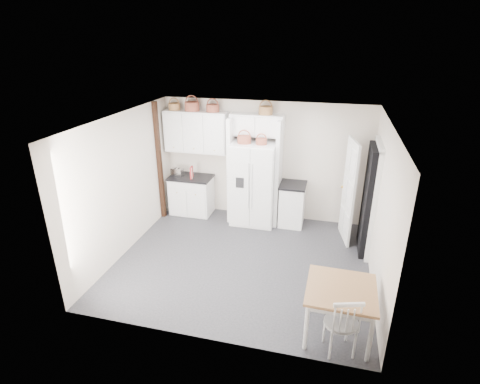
# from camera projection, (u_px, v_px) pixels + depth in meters

# --- Properties ---
(floor) EXTENTS (4.50, 4.50, 0.00)m
(floor) POSITION_uv_depth(u_px,v_px,m) (243.00, 260.00, 6.91)
(floor) COLOR #25252D
(floor) RESTS_ON ground
(ceiling) EXTENTS (4.50, 4.50, 0.00)m
(ceiling) POSITION_uv_depth(u_px,v_px,m) (243.00, 120.00, 5.90)
(ceiling) COLOR white
(ceiling) RESTS_ON wall_back
(wall_back) EXTENTS (4.50, 0.00, 4.50)m
(wall_back) POSITION_uv_depth(u_px,v_px,m) (265.00, 161.00, 8.19)
(wall_back) COLOR beige
(wall_back) RESTS_ON floor
(wall_left) EXTENTS (0.00, 4.00, 4.00)m
(wall_left) POSITION_uv_depth(u_px,v_px,m) (125.00, 184.00, 6.91)
(wall_left) COLOR beige
(wall_left) RESTS_ON floor
(wall_right) EXTENTS (0.00, 4.00, 4.00)m
(wall_right) POSITION_uv_depth(u_px,v_px,m) (381.00, 210.00, 5.90)
(wall_right) COLOR beige
(wall_right) RESTS_ON floor
(refrigerator) EXTENTS (0.93, 0.75, 1.80)m
(refrigerator) POSITION_uv_depth(u_px,v_px,m) (254.00, 183.00, 8.04)
(refrigerator) COLOR white
(refrigerator) RESTS_ON floor
(base_cab_left) EXTENTS (0.92, 0.58, 0.86)m
(base_cab_left) POSITION_uv_depth(u_px,v_px,m) (192.00, 195.00, 8.63)
(base_cab_left) COLOR white
(base_cab_left) RESTS_ON floor
(base_cab_right) EXTENTS (0.51, 0.61, 0.89)m
(base_cab_right) POSITION_uv_depth(u_px,v_px,m) (292.00, 205.00, 8.10)
(base_cab_right) COLOR white
(base_cab_right) RESTS_ON floor
(dining_table) EXTENTS (0.93, 0.93, 0.76)m
(dining_table) POSITION_uv_depth(u_px,v_px,m) (339.00, 311.00, 5.08)
(dining_table) COLOR olive
(dining_table) RESTS_ON floor
(windsor_chair) EXTENTS (0.54, 0.51, 0.90)m
(windsor_chair) POSITION_uv_depth(u_px,v_px,m) (341.00, 323.00, 4.78)
(windsor_chair) COLOR white
(windsor_chair) RESTS_ON floor
(counter_left) EXTENTS (0.96, 0.62, 0.04)m
(counter_left) POSITION_uv_depth(u_px,v_px,m) (191.00, 177.00, 8.46)
(counter_left) COLOR black
(counter_left) RESTS_ON base_cab_left
(counter_right) EXTENTS (0.55, 0.65, 0.04)m
(counter_right) POSITION_uv_depth(u_px,v_px,m) (293.00, 185.00, 7.92)
(counter_right) COLOR black
(counter_right) RESTS_ON base_cab_right
(toaster) EXTENTS (0.29, 0.19, 0.18)m
(toaster) POSITION_uv_depth(u_px,v_px,m) (177.00, 172.00, 8.44)
(toaster) COLOR silver
(toaster) RESTS_ON counter_left
(cookbook_red) EXTENTS (0.06, 0.18, 0.26)m
(cookbook_red) POSITION_uv_depth(u_px,v_px,m) (192.00, 172.00, 8.32)
(cookbook_red) COLOR red
(cookbook_red) RESTS_ON counter_left
(cookbook_cream) EXTENTS (0.08, 0.17, 0.26)m
(cookbook_cream) POSITION_uv_depth(u_px,v_px,m) (192.00, 173.00, 8.32)
(cookbook_cream) COLOR white
(cookbook_cream) RESTS_ON counter_left
(basket_upper_a) EXTENTS (0.26, 0.26, 0.15)m
(basket_upper_a) POSITION_uv_depth(u_px,v_px,m) (174.00, 107.00, 8.05)
(basket_upper_a) COLOR brown
(basket_upper_a) RESTS_ON upper_cabinet
(basket_upper_b) EXTENTS (0.32, 0.32, 0.19)m
(basket_upper_b) POSITION_uv_depth(u_px,v_px,m) (192.00, 106.00, 7.95)
(basket_upper_b) COLOR brown
(basket_upper_b) RESTS_ON upper_cabinet
(basket_upper_c) EXTENTS (0.27, 0.27, 0.16)m
(basket_upper_c) POSITION_uv_depth(u_px,v_px,m) (213.00, 108.00, 7.86)
(basket_upper_c) COLOR brown
(basket_upper_c) RESTS_ON upper_cabinet
(basket_bridge_b) EXTENTS (0.29, 0.29, 0.16)m
(basket_bridge_b) POSITION_uv_depth(u_px,v_px,m) (266.00, 110.00, 7.60)
(basket_bridge_b) COLOR brown
(basket_bridge_b) RESTS_ON bridge_cabinet
(basket_fridge_a) EXTENTS (0.28, 0.28, 0.15)m
(basket_fridge_a) POSITION_uv_depth(u_px,v_px,m) (244.00, 140.00, 7.62)
(basket_fridge_a) COLOR brown
(basket_fridge_a) RESTS_ON refrigerator
(basket_fridge_b) EXTENTS (0.23, 0.23, 0.12)m
(basket_fridge_b) POSITION_uv_depth(u_px,v_px,m) (261.00, 141.00, 7.54)
(basket_fridge_b) COLOR brown
(basket_fridge_b) RESTS_ON refrigerator
(upper_cabinet) EXTENTS (1.40, 0.34, 0.90)m
(upper_cabinet) POSITION_uv_depth(u_px,v_px,m) (196.00, 132.00, 8.15)
(upper_cabinet) COLOR white
(upper_cabinet) RESTS_ON wall_back
(bridge_cabinet) EXTENTS (1.12, 0.34, 0.45)m
(bridge_cabinet) POSITION_uv_depth(u_px,v_px,m) (257.00, 125.00, 7.76)
(bridge_cabinet) COLOR white
(bridge_cabinet) RESTS_ON wall_back
(fridge_panel_left) EXTENTS (0.08, 0.60, 2.30)m
(fridge_panel_left) POSITION_uv_depth(u_px,v_px,m) (232.00, 169.00, 8.13)
(fridge_panel_left) COLOR white
(fridge_panel_left) RESTS_ON floor
(fridge_panel_right) EXTENTS (0.08, 0.60, 2.30)m
(fridge_panel_right) POSITION_uv_depth(u_px,v_px,m) (279.00, 173.00, 7.90)
(fridge_panel_right) COLOR white
(fridge_panel_right) RESTS_ON floor
(trim_post) EXTENTS (0.09, 0.09, 2.60)m
(trim_post) POSITION_uv_depth(u_px,v_px,m) (159.00, 162.00, 8.11)
(trim_post) COLOR black
(trim_post) RESTS_ON floor
(doorway_void) EXTENTS (0.18, 0.85, 2.05)m
(doorway_void) POSITION_uv_depth(u_px,v_px,m) (369.00, 200.00, 6.92)
(doorway_void) COLOR black
(doorway_void) RESTS_ON floor
(door_slab) EXTENTS (0.21, 0.79, 2.05)m
(door_slab) POSITION_uv_depth(u_px,v_px,m) (349.00, 192.00, 7.30)
(door_slab) COLOR white
(door_slab) RESTS_ON floor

